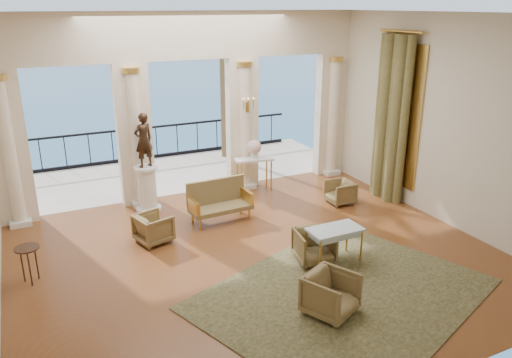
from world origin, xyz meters
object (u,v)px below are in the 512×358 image
armchair_c (340,191)px  pedestal (147,189)px  settee (219,201)px  side_table (27,252)px  armchair_b (314,245)px  armchair_d (153,227)px  console_table (254,164)px  statue (144,140)px  armchair_a (331,293)px  game_table (335,232)px

armchair_c → pedestal: (-4.36, 1.60, 0.21)m
settee → side_table: size_ratio=2.10×
armchair_b → pedestal: 4.44m
pedestal → armchair_d: bearing=-100.4°
armchair_c → armchair_d: 4.67m
armchair_b → console_table: console_table is taller
armchair_b → console_table: size_ratio=0.70×
armchair_d → settee: (1.63, 0.47, 0.12)m
statue → side_table: statue is taller
armchair_b → armchair_c: 3.11m
armchair_a → settee: (-0.23, 4.16, 0.08)m
armchair_c → armchair_d: (-4.67, -0.11, 0.02)m
console_table → side_table: 5.96m
settee → console_table: 1.97m
game_table → pedestal: size_ratio=0.93×
game_table → pedestal: 4.76m
game_table → armchair_c: bearing=53.1°
armchair_a → armchair_c: (2.81, 3.80, -0.06)m
armchair_a → game_table: armchair_a is taller
game_table → statue: statue is taller
armchair_c → game_table: (-1.82, -2.42, 0.31)m
armchair_b → side_table: bearing=172.6°
armchair_b → armchair_a: bearing=-103.3°
console_table → armchair_d: bearing=-140.7°
armchair_b → statue: 4.64m
console_table → game_table: bearing=-83.4°
armchair_d → pedestal: 1.75m
armchair_b → settee: (-0.90, 2.61, 0.10)m
settee → pedestal: (-1.31, 1.24, 0.07)m
settee → statue: bearing=133.7°
armchair_d → armchair_c: bearing=-104.4°
statue → side_table: 3.73m
armchair_b → armchair_d: (-2.53, 2.14, -0.02)m
armchair_a → game_table: (1.00, 1.38, 0.25)m
armchair_c → console_table: size_ratio=0.62×
console_table → side_table: (-5.47, -2.36, -0.17)m
armchair_d → pedestal: bearing=-26.1°
armchair_b → side_table: 5.13m
armchair_b → pedestal: pedestal is taller
armchair_a → side_table: (-4.23, 3.07, 0.21)m
armchair_a → pedestal: 5.62m
armchair_d → side_table: size_ratio=0.98×
armchair_b → armchair_c: bearing=56.2°
armchair_d → settee: settee is taller
pedestal → armchair_b: bearing=-60.1°
armchair_c → game_table: game_table is taller
settee → statue: statue is taller
armchair_a → statue: bearing=80.1°
statue → armchair_d: bearing=60.2°
settee → statue: size_ratio=1.13×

